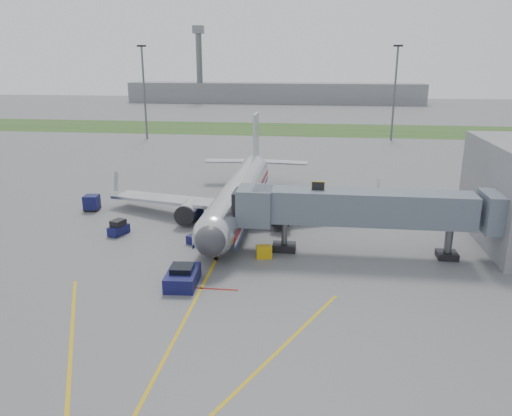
# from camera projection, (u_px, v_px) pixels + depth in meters

# --- Properties ---
(ground) EXTENTS (400.00, 400.00, 0.00)m
(ground) POSITION_uv_depth(u_px,v_px,m) (212.00, 268.00, 43.70)
(ground) COLOR #565659
(ground) RESTS_ON ground
(grass_strip) EXTENTS (300.00, 25.00, 0.01)m
(grass_strip) POSITION_uv_depth(u_px,v_px,m) (285.00, 129.00, 129.20)
(grass_strip) COLOR #2D4C1E
(grass_strip) RESTS_ON ground
(apron_markings) EXTENTS (21.52, 50.00, 0.01)m
(apron_markings) POSITION_uv_depth(u_px,v_px,m) (191.00, 308.00, 36.67)
(apron_markings) COLOR gold
(apron_markings) RESTS_ON ground
(airliner) EXTENTS (32.10, 35.67, 10.25)m
(airliner) POSITION_uv_depth(u_px,v_px,m) (239.00, 194.00, 57.43)
(airliner) COLOR silver
(airliner) RESTS_ON ground
(jet_bridge) EXTENTS (25.30, 4.00, 6.90)m
(jet_bridge) POSITION_uv_depth(u_px,v_px,m) (360.00, 208.00, 45.62)
(jet_bridge) COLOR slate
(jet_bridge) RESTS_ON ground
(light_mast_left) EXTENTS (2.00, 0.44, 20.40)m
(light_mast_left) POSITION_uv_depth(u_px,v_px,m) (144.00, 90.00, 110.69)
(light_mast_left) COLOR #595B60
(light_mast_left) RESTS_ON ground
(light_mast_right) EXTENTS (2.00, 0.44, 20.40)m
(light_mast_right) POSITION_uv_depth(u_px,v_px,m) (395.00, 91.00, 108.84)
(light_mast_right) COLOR #595B60
(light_mast_right) RESTS_ON ground
(distant_terminal) EXTENTS (120.00, 14.00, 8.00)m
(distant_terminal) POSITION_uv_depth(u_px,v_px,m) (274.00, 93.00, 205.24)
(distant_terminal) COLOR slate
(distant_terminal) RESTS_ON ground
(control_tower) EXTENTS (4.00, 4.00, 30.00)m
(control_tower) POSITION_uv_depth(u_px,v_px,m) (199.00, 59.00, 200.25)
(control_tower) COLOR #595B60
(control_tower) RESTS_ON ground
(pushback_tug) EXTENTS (2.64, 4.06, 1.63)m
(pushback_tug) POSITION_uv_depth(u_px,v_px,m) (182.00, 277.00, 40.38)
(pushback_tug) COLOR #0E0E3E
(pushback_tug) RESTS_ON ground
(baggage_tug) EXTENTS (1.84, 2.53, 1.59)m
(baggage_tug) POSITION_uv_depth(u_px,v_px,m) (118.00, 228.00, 51.87)
(baggage_tug) COLOR #0E0E3E
(baggage_tug) RESTS_ON ground
(baggage_cart_a) EXTENTS (1.56, 1.56, 1.49)m
(baggage_cart_a) POSITION_uv_depth(u_px,v_px,m) (198.00, 213.00, 56.92)
(baggage_cart_a) COLOR #0E0E3E
(baggage_cart_a) RESTS_ON ground
(baggage_cart_b) EXTENTS (1.89, 1.89, 1.87)m
(baggage_cart_b) POSITION_uv_depth(u_px,v_px,m) (92.00, 203.00, 60.08)
(baggage_cart_b) COLOR #0E0E3E
(baggage_cart_b) RESTS_ON ground
(baggage_cart_c) EXTENTS (1.67, 1.67, 1.47)m
(baggage_cart_c) POSITION_uv_depth(u_px,v_px,m) (212.00, 211.00, 57.67)
(baggage_cart_c) COLOR #0E0E3E
(baggage_cart_c) RESTS_ON ground
(belt_loader) EXTENTS (2.62, 4.20, 2.00)m
(belt_loader) POSITION_uv_depth(u_px,v_px,m) (202.00, 235.00, 50.36)
(belt_loader) COLOR #0E0E3E
(belt_loader) RESTS_ON ground
(ground_power_cart) EXTENTS (1.58, 1.22, 1.13)m
(ground_power_cart) POSITION_uv_depth(u_px,v_px,m) (264.00, 252.00, 45.88)
(ground_power_cart) COLOR #C6970B
(ground_power_cart) RESTS_ON ground
(ramp_worker) EXTENTS (0.69, 0.58, 1.60)m
(ramp_worker) POSITION_uv_depth(u_px,v_px,m) (203.00, 223.00, 53.16)
(ramp_worker) COLOR #CBE81B
(ramp_worker) RESTS_ON ground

